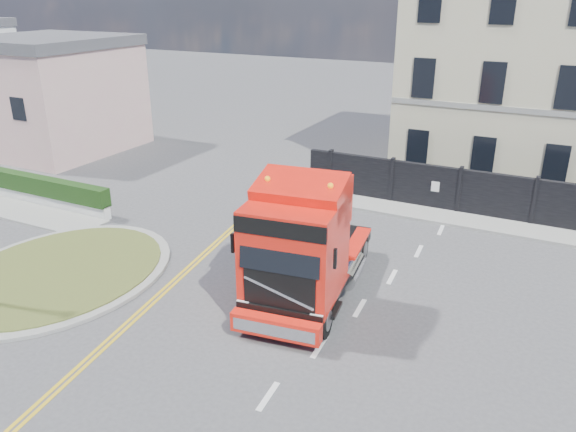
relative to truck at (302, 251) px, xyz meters
The scene contains 9 objects.
ground 2.42m from the truck, 141.88° to the left, with size 120.00×120.00×0.00m, color #424244.
traffic_island 8.67m from the truck, 166.22° to the right, with size 6.80×6.80×0.17m.
hedge_wall 14.50m from the truck, behind, with size 8.00×0.55×1.35m.
pavement_side 14.42m from the truck, behind, with size 8.50×1.80×0.10m, color gray.
seaside_bldg_pink 23.50m from the truck, 154.84° to the left, with size 8.00×8.00×6.00m, color #CEAAA0.
hoarding_fence 11.33m from the truck, 62.00° to the left, with size 18.80×0.25×2.00m.
georgian_building 18.54m from the truck, 74.78° to the left, with size 12.30×10.30×12.80m.
pavement_far 10.40m from the truck, 62.35° to the left, with size 20.00×1.60×0.12m, color gray.
truck is the anchor object (origin of this frame).
Camera 1 is at (7.70, -14.67, 9.07)m, focal length 35.00 mm.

